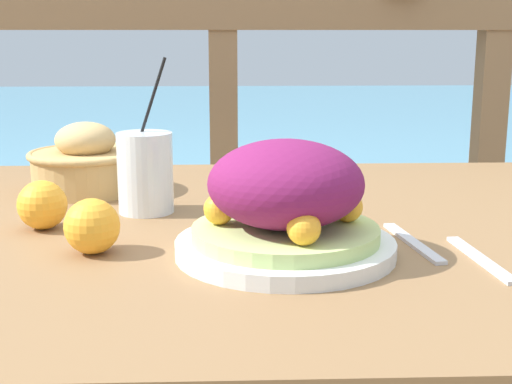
% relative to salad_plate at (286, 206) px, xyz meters
% --- Properties ---
extents(patio_table, '(1.27, 0.97, 0.74)m').
position_rel_salad_plate_xyz_m(patio_table, '(-0.08, 0.15, -0.15)').
color(patio_table, olive).
rests_on(patio_table, ground_plane).
extents(railing_fence, '(2.80, 0.08, 1.11)m').
position_rel_salad_plate_xyz_m(railing_fence, '(-0.08, 0.93, -0.04)').
color(railing_fence, brown).
rests_on(railing_fence, ground_plane).
extents(sea_backdrop, '(12.00, 4.00, 0.55)m').
position_rel_salad_plate_xyz_m(sea_backdrop, '(-0.08, 3.43, -0.53)').
color(sea_backdrop, '#568EA8').
rests_on(sea_backdrop, ground_plane).
extents(salad_plate, '(0.28, 0.28, 0.15)m').
position_rel_salad_plate_xyz_m(salad_plate, '(0.00, 0.00, 0.00)').
color(salad_plate, silver).
rests_on(salad_plate, patio_table).
extents(drink_glass, '(0.09, 0.09, 0.24)m').
position_rel_salad_plate_xyz_m(drink_glass, '(-0.20, 0.23, -0.00)').
color(drink_glass, silver).
rests_on(drink_glass, patio_table).
extents(bread_basket, '(0.20, 0.20, 0.12)m').
position_rel_salad_plate_xyz_m(bread_basket, '(-0.32, 0.38, -0.01)').
color(bread_basket, tan).
rests_on(bread_basket, patio_table).
extents(fork, '(0.04, 0.18, 0.00)m').
position_rel_salad_plate_xyz_m(fork, '(0.17, 0.04, -0.06)').
color(fork, silver).
rests_on(fork, patio_table).
extents(knife, '(0.03, 0.18, 0.00)m').
position_rel_salad_plate_xyz_m(knife, '(0.24, -0.03, -0.06)').
color(knife, silver).
rests_on(knife, patio_table).
extents(orange_near_basket, '(0.07, 0.07, 0.07)m').
position_rel_salad_plate_xyz_m(orange_near_basket, '(-0.34, 0.14, -0.03)').
color(orange_near_basket, '#F9A328').
rests_on(orange_near_basket, patio_table).
extents(orange_near_glass, '(0.07, 0.07, 0.07)m').
position_rel_salad_plate_xyz_m(orange_near_glass, '(-0.25, 0.02, -0.03)').
color(orange_near_glass, '#F9A328').
rests_on(orange_near_glass, patio_table).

